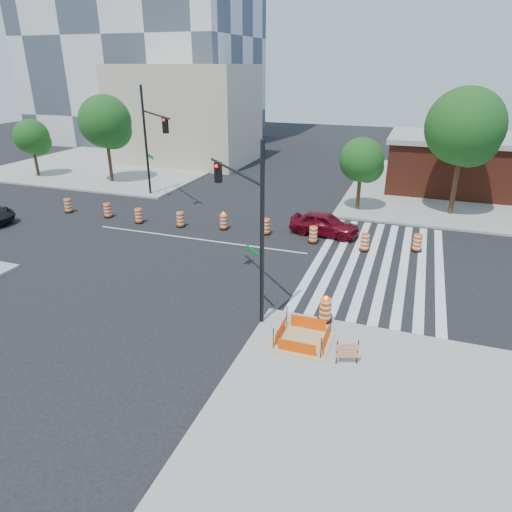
% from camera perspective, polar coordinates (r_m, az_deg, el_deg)
% --- Properties ---
extents(ground, '(120.00, 120.00, 0.00)m').
position_cam_1_polar(ground, '(28.50, -7.38, 2.11)').
color(ground, black).
rests_on(ground, ground).
extents(sidewalk_ne, '(22.00, 22.00, 0.15)m').
position_cam_1_polar(sidewalk_ne, '(43.21, 26.82, 7.13)').
color(sidewalk_ne, gray).
rests_on(sidewalk_ne, ground).
extents(sidewalk_nw, '(22.00, 22.00, 0.15)m').
position_cam_1_polar(sidewalk_nw, '(52.48, -16.42, 11.07)').
color(sidewalk_nw, gray).
rests_on(sidewalk_nw, ground).
extents(crosswalk_east, '(6.75, 13.50, 0.01)m').
position_cam_1_polar(crosswalk_east, '(25.73, 14.99, -0.84)').
color(crosswalk_east, silver).
rests_on(crosswalk_east, ground).
extents(lane_centerline, '(14.00, 0.12, 0.01)m').
position_cam_1_polar(lane_centerline, '(28.50, -7.38, 2.12)').
color(lane_centerline, silver).
rests_on(lane_centerline, ground).
extents(excavation_pit, '(2.20, 2.20, 0.90)m').
position_cam_1_polar(excavation_pit, '(17.95, 5.83, -10.34)').
color(excavation_pit, tan).
rests_on(excavation_pit, ground).
extents(brick_storefront, '(16.50, 8.50, 4.60)m').
position_cam_1_polar(brick_storefront, '(42.75, 27.36, 10.01)').
color(brick_storefront, maroon).
rests_on(brick_storefront, ground).
extents(beige_midrise, '(14.00, 10.00, 10.00)m').
position_cam_1_polar(beige_midrise, '(51.98, -8.76, 17.11)').
color(beige_midrise, '#C3B595').
rests_on(beige_midrise, ground).
extents(red_coupe, '(4.48, 2.20, 1.47)m').
position_cam_1_polar(red_coupe, '(29.08, 8.54, 4.01)').
color(red_coupe, '#5E0814').
rests_on(red_coupe, ground).
extents(signal_pole_se, '(4.01, 4.10, 7.42)m').
position_cam_1_polar(signal_pole_se, '(18.65, -1.27, 5.85)').
color(signal_pole_se, black).
rests_on(signal_pole_se, ground).
extents(signal_pole_nw, '(4.84, 4.36, 8.43)m').
position_cam_1_polar(signal_pole_nw, '(36.41, -12.96, 14.67)').
color(signal_pole_nw, black).
rests_on(signal_pole_nw, ground).
extents(pit_drum, '(0.60, 0.60, 1.18)m').
position_cam_1_polar(pit_drum, '(19.14, 8.65, -6.77)').
color(pit_drum, black).
rests_on(pit_drum, ground).
extents(barricade, '(0.78, 0.32, 0.97)m').
position_cam_1_polar(barricade, '(16.73, 11.34, -11.58)').
color(barricade, '#F44405').
rests_on(barricade, ground).
extents(tree_north_a, '(3.20, 3.18, 5.40)m').
position_cam_1_polar(tree_north_a, '(48.29, -26.17, 13.03)').
color(tree_north_a, '#382314').
rests_on(tree_north_a, ground).
extents(tree_north_b, '(4.51, 4.51, 7.67)m').
position_cam_1_polar(tree_north_b, '(43.31, -18.25, 15.35)').
color(tree_north_b, '#382314').
rests_on(tree_north_b, ground).
extents(tree_north_c, '(3.16, 3.14, 5.33)m').
position_cam_1_polar(tree_north_c, '(33.85, 13.10, 11.34)').
color(tree_north_c, '#382314').
rests_on(tree_north_c, ground).
extents(tree_north_d, '(5.16, 5.16, 8.77)m').
position_cam_1_polar(tree_north_d, '(34.53, 24.66, 14.03)').
color(tree_north_d, '#382314').
rests_on(tree_north_d, ground).
extents(median_drum_0, '(0.60, 0.60, 1.02)m').
position_cam_1_polar(median_drum_0, '(36.04, -22.44, 5.79)').
color(median_drum_0, black).
rests_on(median_drum_0, ground).
extents(median_drum_1, '(0.60, 0.60, 1.02)m').
position_cam_1_polar(median_drum_1, '(33.87, -18.06, 5.39)').
color(median_drum_1, black).
rests_on(median_drum_1, ground).
extents(median_drum_2, '(0.60, 0.60, 1.02)m').
position_cam_1_polar(median_drum_2, '(32.06, -14.45, 4.84)').
color(median_drum_2, black).
rests_on(median_drum_2, ground).
extents(median_drum_3, '(0.60, 0.60, 1.02)m').
position_cam_1_polar(median_drum_3, '(30.71, -9.43, 4.48)').
color(median_drum_3, black).
rests_on(median_drum_3, ground).
extents(median_drum_4, '(0.60, 0.60, 1.18)m').
position_cam_1_polar(median_drum_4, '(29.91, -4.07, 4.25)').
color(median_drum_4, black).
rests_on(median_drum_4, ground).
extents(median_drum_5, '(0.60, 0.60, 1.02)m').
position_cam_1_polar(median_drum_5, '(28.94, 1.27, 3.64)').
color(median_drum_5, black).
rests_on(median_drum_5, ground).
extents(median_drum_6, '(0.60, 0.60, 1.02)m').
position_cam_1_polar(median_drum_6, '(27.73, 7.17, 2.58)').
color(median_drum_6, black).
rests_on(median_drum_6, ground).
extents(median_drum_7, '(0.60, 0.60, 1.02)m').
position_cam_1_polar(median_drum_7, '(27.06, 13.43, 1.59)').
color(median_drum_7, black).
rests_on(median_drum_7, ground).
extents(median_drum_8, '(0.60, 0.60, 1.02)m').
position_cam_1_polar(median_drum_8, '(27.86, 19.52, 1.49)').
color(median_drum_8, black).
rests_on(median_drum_8, ground).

